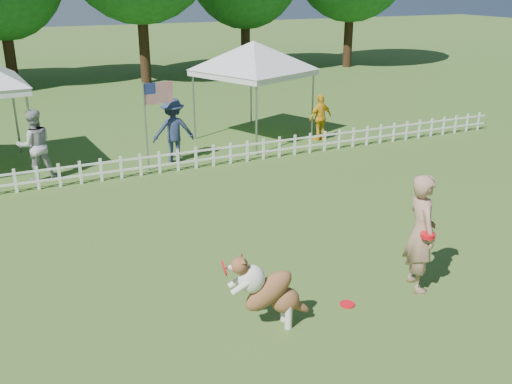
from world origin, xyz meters
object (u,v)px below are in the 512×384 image
frisbee_on_turf (347,304)px  spectator_b (173,130)px  dog (270,290)px  handler (421,233)px  canopy_tent_right (253,92)px  spectator_a (35,145)px  spectator_c (320,118)px  flag_pole (146,127)px

frisbee_on_turf → spectator_b: 8.44m
dog → spectator_b: bearing=92.1°
handler → dog: bearing=107.6°
handler → canopy_tent_right: size_ratio=0.66×
spectator_b → spectator_a: bearing=8.1°
frisbee_on_turf → canopy_tent_right: 10.22m
canopy_tent_right → spectator_c: bearing=-54.5°
canopy_tent_right → spectator_a: size_ratio=1.65×
frisbee_on_turf → canopy_tent_right: (2.81, 9.72, 1.47)m
handler → frisbee_on_turf: bearing=107.4°
handler → flag_pole: bearing=33.9°
frisbee_on_turf → spectator_b: size_ratio=0.13×
canopy_tent_right → spectator_c: size_ratio=2.05×
frisbee_on_turf → dog: bearing=-179.0°
handler → spectator_c: bearing=-4.1°
handler → spectator_b: 8.52m
frisbee_on_turf → canopy_tent_right: canopy_tent_right is taller
spectator_b → spectator_c: spectator_b is taller
spectator_b → dog: bearing=89.5°
dog → canopy_tent_right: canopy_tent_right is taller
dog → flag_pole: (0.26, 7.90, 0.57)m
handler → spectator_b: handler is taller
dog → frisbee_on_turf: bearing=10.9°
canopy_tent_right → flag_pole: bearing=-177.9°
dog → spectator_c: size_ratio=0.83×
frisbee_on_turf → spectator_c: size_ratio=0.16×
flag_pole → spectator_a: flag_pole is taller
frisbee_on_turf → spectator_a: 9.21m
dog → frisbee_on_turf: (1.36, 0.02, -0.59)m
dog → spectator_b: 8.50m
spectator_a → spectator_c: bearing=175.9°
spectator_c → handler: bearing=60.2°
handler → flag_pole: flag_pole is taller
handler → spectator_c: 9.21m
handler → dog: (-2.70, -0.04, -0.38)m
canopy_tent_right → spectator_b: size_ratio=1.68×
dog → spectator_b: size_ratio=0.68×
canopy_tent_right → spectator_c: canopy_tent_right is taller
handler → spectator_a: bearing=48.5°
handler → flag_pole: 8.23m
dog → spectator_a: size_ratio=0.67×
spectator_b → spectator_c: bearing=-170.1°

